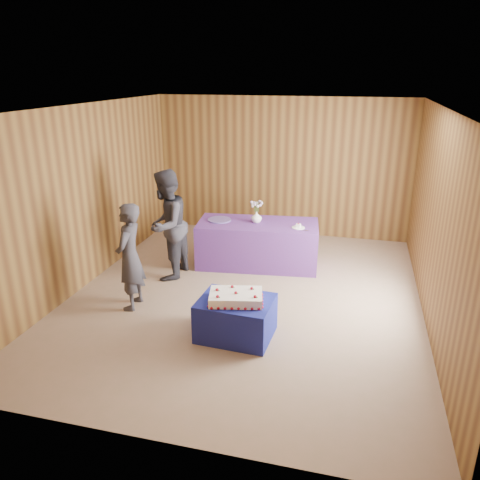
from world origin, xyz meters
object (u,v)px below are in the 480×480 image
(vase, at_px, (256,217))
(guest_left, at_px, (130,257))
(sheet_cake, at_px, (236,297))
(cake_table, at_px, (236,318))
(guest_right, at_px, (167,225))
(serving_table, at_px, (258,244))

(vase, bearing_deg, guest_left, -124.62)
(sheet_cake, distance_m, guest_left, 1.68)
(vase, relative_size, guest_left, 0.12)
(cake_table, height_order, guest_left, guest_left)
(sheet_cake, distance_m, guest_right, 2.18)
(serving_table, height_order, sheet_cake, serving_table)
(serving_table, bearing_deg, sheet_cake, -90.80)
(cake_table, height_order, serving_table, serving_table)
(sheet_cake, bearing_deg, guest_left, 152.61)
(serving_table, xyz_separation_m, guest_right, (-1.28, -0.84, 0.50))
(serving_table, bearing_deg, cake_table, -90.98)
(sheet_cake, xyz_separation_m, guest_left, (-1.61, 0.43, 0.20))
(vase, bearing_deg, serving_table, -32.35)
(serving_table, distance_m, vase, 0.47)
(guest_right, bearing_deg, guest_left, -2.50)
(cake_table, distance_m, sheet_cake, 0.31)
(guest_right, bearing_deg, sheet_cake, 47.23)
(cake_table, distance_m, guest_right, 2.21)
(cake_table, relative_size, guest_right, 0.52)
(cake_table, relative_size, serving_table, 0.45)
(serving_table, height_order, guest_right, guest_right)
(sheet_cake, bearing_deg, guest_right, 122.61)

